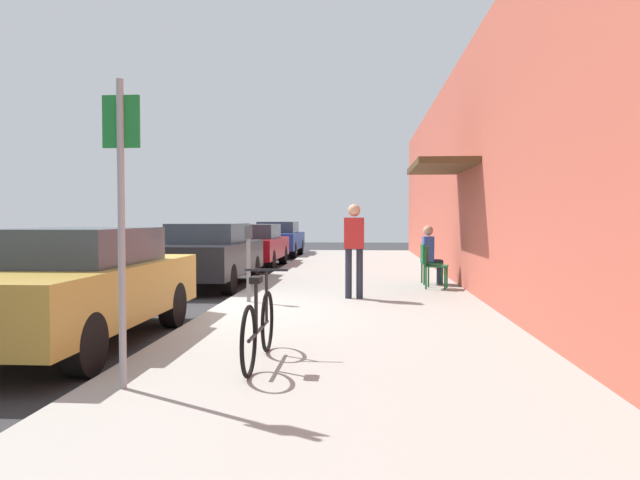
{
  "coord_description": "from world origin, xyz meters",
  "views": [
    {
      "loc": [
        2.42,
        -9.34,
        1.55
      ],
      "look_at": [
        1.32,
        5.95,
        1.01
      ],
      "focal_mm": 33.48,
      "sensor_mm": 36.0,
      "label": 1
    }
  ],
  "objects_px": {
    "parked_car_0": "(74,285)",
    "parking_meter": "(248,258)",
    "seated_patron_1": "(431,252)",
    "pedestrian_standing": "(354,243)",
    "parked_car_1": "(208,254)",
    "parked_car_2": "(253,245)",
    "cafe_chair_0": "(433,264)",
    "street_sign": "(121,209)",
    "bicycle_0": "(259,327)",
    "parked_car_3": "(278,238)",
    "cafe_chair_1": "(428,261)"
  },
  "relations": [
    {
      "from": "parked_car_3",
      "to": "cafe_chair_1",
      "type": "distance_m",
      "value": 12.33
    },
    {
      "from": "pedestrian_standing",
      "to": "cafe_chair_0",
      "type": "bearing_deg",
      "value": 46.09
    },
    {
      "from": "street_sign",
      "to": "cafe_chair_1",
      "type": "xyz_separation_m",
      "value": [
        3.46,
        8.38,
        -1.02
      ]
    },
    {
      "from": "parking_meter",
      "to": "seated_patron_1",
      "type": "height_order",
      "value": "parking_meter"
    },
    {
      "from": "cafe_chair_0",
      "to": "seated_patron_1",
      "type": "distance_m",
      "value": 0.89
    },
    {
      "from": "parked_car_3",
      "to": "seated_patron_1",
      "type": "relative_size",
      "value": 3.41
    },
    {
      "from": "cafe_chair_1",
      "to": "pedestrian_standing",
      "type": "xyz_separation_m",
      "value": [
        -1.59,
        -2.52,
        0.5
      ]
    },
    {
      "from": "parked_car_1",
      "to": "parked_car_2",
      "type": "height_order",
      "value": "parked_car_1"
    },
    {
      "from": "parked_car_3",
      "to": "parking_meter",
      "type": "relative_size",
      "value": 3.33
    },
    {
      "from": "parked_car_0",
      "to": "seated_patron_1",
      "type": "xyz_separation_m",
      "value": [
        5.02,
        6.23,
        0.07
      ]
    },
    {
      "from": "bicycle_0",
      "to": "pedestrian_standing",
      "type": "xyz_separation_m",
      "value": [
        0.87,
        4.92,
        0.64
      ]
    },
    {
      "from": "parked_car_0",
      "to": "parked_car_2",
      "type": "height_order",
      "value": "parked_car_0"
    },
    {
      "from": "parked_car_0",
      "to": "bicycle_0",
      "type": "distance_m",
      "value": 2.79
    },
    {
      "from": "seated_patron_1",
      "to": "parked_car_3",
      "type": "bearing_deg",
      "value": 113.97
    },
    {
      "from": "parking_meter",
      "to": "pedestrian_standing",
      "type": "relative_size",
      "value": 0.78
    },
    {
      "from": "parked_car_1",
      "to": "parked_car_3",
      "type": "height_order",
      "value": "parked_car_1"
    },
    {
      "from": "seated_patron_1",
      "to": "pedestrian_standing",
      "type": "height_order",
      "value": "pedestrian_standing"
    },
    {
      "from": "parked_car_1",
      "to": "street_sign",
      "type": "distance_m",
      "value": 8.66
    },
    {
      "from": "bicycle_0",
      "to": "pedestrian_standing",
      "type": "height_order",
      "value": "pedestrian_standing"
    },
    {
      "from": "parked_car_1",
      "to": "bicycle_0",
      "type": "distance_m",
      "value": 7.95
    },
    {
      "from": "bicycle_0",
      "to": "parked_car_2",
      "type": "bearing_deg",
      "value": 100.8
    },
    {
      "from": "parked_car_0",
      "to": "parked_car_2",
      "type": "relative_size",
      "value": 1.0
    },
    {
      "from": "cafe_chair_1",
      "to": "pedestrian_standing",
      "type": "distance_m",
      "value": 3.02
    },
    {
      "from": "parked_car_3",
      "to": "bicycle_0",
      "type": "relative_size",
      "value": 2.57
    },
    {
      "from": "parking_meter",
      "to": "street_sign",
      "type": "height_order",
      "value": "street_sign"
    },
    {
      "from": "parked_car_3",
      "to": "pedestrian_standing",
      "type": "distance_m",
      "value": 14.22
    },
    {
      "from": "parking_meter",
      "to": "pedestrian_standing",
      "type": "xyz_separation_m",
      "value": [
        1.82,
        0.57,
        0.23
      ]
    },
    {
      "from": "parked_car_2",
      "to": "parked_car_3",
      "type": "height_order",
      "value": "parked_car_3"
    },
    {
      "from": "parked_car_0",
      "to": "pedestrian_standing",
      "type": "height_order",
      "value": "pedestrian_standing"
    },
    {
      "from": "parked_car_2",
      "to": "cafe_chair_1",
      "type": "relative_size",
      "value": 5.06
    },
    {
      "from": "parked_car_2",
      "to": "street_sign",
      "type": "height_order",
      "value": "street_sign"
    },
    {
      "from": "parked_car_1",
      "to": "pedestrian_standing",
      "type": "height_order",
      "value": "pedestrian_standing"
    },
    {
      "from": "parked_car_2",
      "to": "pedestrian_standing",
      "type": "relative_size",
      "value": 2.59
    },
    {
      "from": "cafe_chair_1",
      "to": "cafe_chair_0",
      "type": "bearing_deg",
      "value": -89.85
    },
    {
      "from": "parked_car_0",
      "to": "cafe_chair_0",
      "type": "bearing_deg",
      "value": 47.22
    },
    {
      "from": "parked_car_0",
      "to": "bicycle_0",
      "type": "xyz_separation_m",
      "value": [
        2.5,
        -1.22,
        -0.27
      ]
    },
    {
      "from": "parked_car_3",
      "to": "street_sign",
      "type": "relative_size",
      "value": 1.69
    },
    {
      "from": "seated_patron_1",
      "to": "pedestrian_standing",
      "type": "bearing_deg",
      "value": -123.22
    },
    {
      "from": "cafe_chair_0",
      "to": "cafe_chair_1",
      "type": "relative_size",
      "value": 1.0
    },
    {
      "from": "bicycle_0",
      "to": "cafe_chair_0",
      "type": "xyz_separation_m",
      "value": [
        2.46,
        6.58,
        0.14
      ]
    },
    {
      "from": "parked_car_0",
      "to": "parked_car_2",
      "type": "bearing_deg",
      "value": 90.0
    },
    {
      "from": "cafe_chair_1",
      "to": "seated_patron_1",
      "type": "distance_m",
      "value": 0.2
    },
    {
      "from": "parked_car_0",
      "to": "parking_meter",
      "type": "distance_m",
      "value": 3.5
    },
    {
      "from": "cafe_chair_1",
      "to": "pedestrian_standing",
      "type": "bearing_deg",
      "value": -122.27
    },
    {
      "from": "cafe_chair_0",
      "to": "seated_patron_1",
      "type": "xyz_separation_m",
      "value": [
        0.06,
        0.87,
        0.19
      ]
    },
    {
      "from": "parked_car_3",
      "to": "pedestrian_standing",
      "type": "relative_size",
      "value": 2.59
    },
    {
      "from": "parked_car_0",
      "to": "parked_car_2",
      "type": "distance_m",
      "value": 11.87
    },
    {
      "from": "parked_car_1",
      "to": "parked_car_2",
      "type": "relative_size",
      "value": 1.0
    },
    {
      "from": "street_sign",
      "to": "cafe_chair_1",
      "type": "relative_size",
      "value": 2.99
    },
    {
      "from": "parked_car_2",
      "to": "street_sign",
      "type": "bearing_deg",
      "value": -83.89
    }
  ]
}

